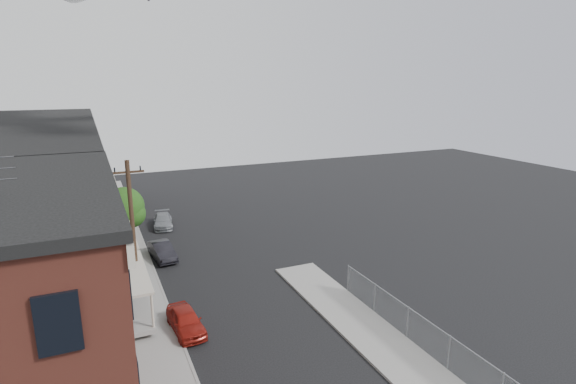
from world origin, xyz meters
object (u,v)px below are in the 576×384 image
at_px(car_near, 186,321).
at_px(car_far, 163,221).
at_px(car_mid, 162,251).
at_px(utility_pole, 133,232).
at_px(street_tree, 126,209).

height_order(car_near, car_far, car_near).
bearing_deg(car_mid, car_far, 73.94).
xyz_separation_m(car_mid, car_far, (1.31, 7.99, -0.05)).
bearing_deg(utility_pole, car_mid, 69.75).
relative_size(street_tree, car_far, 1.27).
height_order(street_tree, car_mid, street_tree).
distance_m(car_mid, car_far, 8.10).
distance_m(car_near, car_mid, 11.14).
bearing_deg(car_mid, car_near, -99.25).
bearing_deg(utility_pole, car_near, -65.50).
distance_m(utility_pole, street_tree, 10.00).
xyz_separation_m(car_near, car_far, (1.80, 19.12, -0.04)).
height_order(utility_pole, car_far, utility_pole).
distance_m(street_tree, car_far, 6.58).
bearing_deg(car_near, car_far, 79.97).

